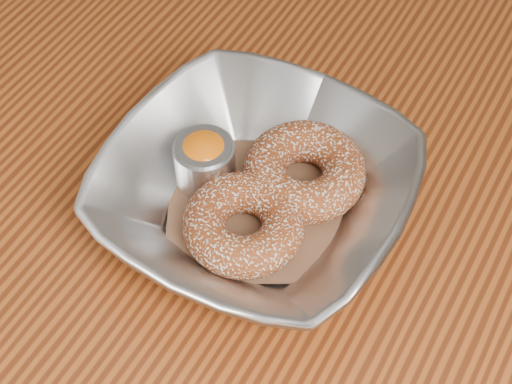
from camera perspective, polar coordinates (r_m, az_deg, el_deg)
The scene contains 6 objects.
table at distance 0.75m, azimuth 0.58°, elevation -4.31°, with size 1.20×0.80×0.75m.
serving_bowl at distance 0.63m, azimuth -0.00°, elevation 0.00°, with size 0.24×0.24×0.06m, color #B7B9BE.
parchment at distance 0.65m, azimuth -0.00°, elevation -1.13°, with size 0.14×0.14×0.00m, color brown.
donut_back at distance 0.65m, azimuth 3.55°, elevation 1.52°, with size 0.10×0.10×0.04m, color brown.
donut_front at distance 0.62m, azimuth -0.88°, elevation -2.34°, with size 0.10×0.10×0.03m, color brown.
ramekin at distance 0.65m, azimuth -3.76°, elevation 2.31°, with size 0.05×0.05×0.05m.
Camera 1 is at (0.20, -0.36, 1.28)m, focal length 55.00 mm.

